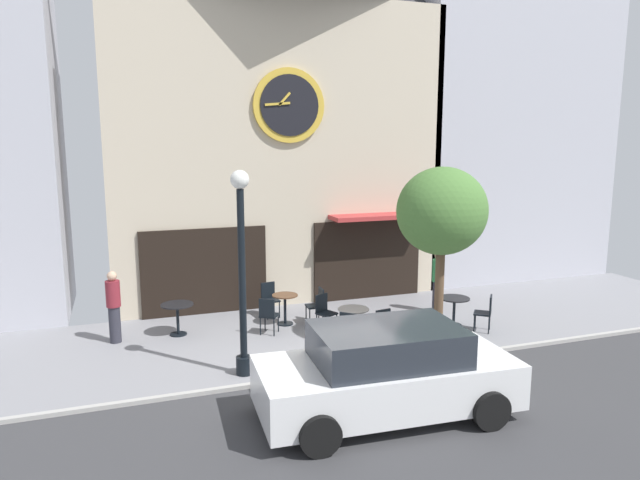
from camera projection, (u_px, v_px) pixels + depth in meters
ground_plane at (357, 392)px, 10.56m from camera, size 24.39×11.71×0.13m
clock_building at (277, 101)px, 16.27m from camera, size 9.45×3.71×10.97m
neighbor_building_right at (505, 61)px, 19.01m from camera, size 6.95×3.18×14.41m
street_lamp at (242, 273)px, 10.97m from camera, size 0.36×0.36×4.03m
street_tree at (442, 212)px, 12.24m from camera, size 2.00×1.80×4.03m
cafe_table_near_door at (177, 312)px, 13.52m from camera, size 0.76×0.76×0.76m
cafe_table_center at (285, 304)px, 14.31m from camera, size 0.65×0.65×0.77m
cafe_table_leftmost at (353, 317)px, 13.28m from camera, size 0.72×0.72×0.72m
cafe_table_rightmost at (454, 305)px, 14.20m from camera, size 0.75×0.75×0.72m
cafe_chair_facing_street at (349, 328)px, 12.46m from camera, size 0.57×0.57×0.90m
cafe_chair_corner at (268, 313)px, 13.54m from camera, size 0.55×0.55×0.90m
cafe_chair_right_end at (324, 310)px, 13.83m from camera, size 0.53×0.53×0.90m
cafe_chair_facing_wall at (269, 297)px, 14.97m from camera, size 0.46×0.46×0.90m
cafe_chair_under_awning at (486, 310)px, 13.76m from camera, size 0.56×0.56×0.90m
cafe_chair_outer at (317, 303)px, 14.41m from camera, size 0.42×0.42×0.90m
cafe_chair_by_entrance at (380, 324)px, 12.71m from camera, size 0.46×0.46×0.90m
pedestrian_maroon at (114, 306)px, 12.97m from camera, size 0.44×0.44×1.67m
pedestrian_green at (438, 281)px, 15.30m from camera, size 0.42×0.42×1.67m
parked_car_white at (387, 372)px, 9.50m from camera, size 4.40×2.22×1.55m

